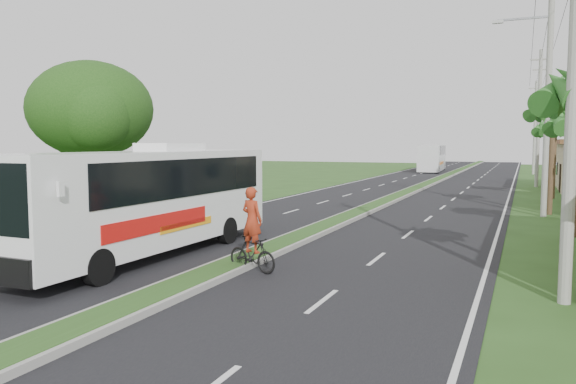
% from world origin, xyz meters
% --- Properties ---
extents(ground, '(180.00, 180.00, 0.00)m').
position_xyz_m(ground, '(0.00, 0.00, 0.00)').
color(ground, '#294A1B').
rests_on(ground, ground).
extents(road_asphalt, '(14.00, 160.00, 0.02)m').
position_xyz_m(road_asphalt, '(0.00, 20.00, 0.01)').
color(road_asphalt, black).
rests_on(road_asphalt, ground).
extents(median_strip, '(1.20, 160.00, 0.18)m').
position_xyz_m(median_strip, '(0.00, 20.00, 0.10)').
color(median_strip, gray).
rests_on(median_strip, ground).
extents(lane_edge_left, '(0.12, 160.00, 0.01)m').
position_xyz_m(lane_edge_left, '(-6.70, 20.00, 0.00)').
color(lane_edge_left, silver).
rests_on(lane_edge_left, ground).
extents(lane_edge_right, '(0.12, 160.00, 0.01)m').
position_xyz_m(lane_edge_right, '(6.70, 20.00, 0.00)').
color(lane_edge_right, silver).
rests_on(lane_edge_right, ground).
extents(palm_verge_c, '(2.40, 2.40, 5.85)m').
position_xyz_m(palm_verge_c, '(8.80, 19.00, 5.12)').
color(palm_verge_c, '#473321').
rests_on(palm_verge_c, ground).
extents(palm_verge_d, '(2.40, 2.40, 5.25)m').
position_xyz_m(palm_verge_d, '(9.30, 28.00, 4.55)').
color(palm_verge_d, '#473321').
rests_on(palm_verge_d, ground).
extents(shade_tree, '(6.30, 6.00, 7.54)m').
position_xyz_m(shade_tree, '(-12.11, 10.02, 5.03)').
color(shade_tree, '#473321').
rests_on(shade_tree, ground).
extents(utility_pole_a, '(1.60, 0.28, 11.00)m').
position_xyz_m(utility_pole_a, '(8.50, 2.00, 5.67)').
color(utility_pole_a, gray).
rests_on(utility_pole_a, ground).
extents(utility_pole_b, '(3.20, 0.28, 12.00)m').
position_xyz_m(utility_pole_b, '(8.47, 18.00, 6.26)').
color(utility_pole_b, gray).
rests_on(utility_pole_b, ground).
extents(utility_pole_c, '(1.60, 0.28, 11.00)m').
position_xyz_m(utility_pole_c, '(8.50, 38.00, 5.67)').
color(utility_pole_c, gray).
rests_on(utility_pole_c, ground).
extents(utility_pole_d, '(1.60, 0.28, 10.50)m').
position_xyz_m(utility_pole_d, '(8.50, 58.00, 5.42)').
color(utility_pole_d, gray).
rests_on(utility_pole_d, ground).
extents(coach_bus_main, '(2.49, 11.05, 3.56)m').
position_xyz_m(coach_bus_main, '(-3.11, 2.71, 1.96)').
color(coach_bus_main, white).
rests_on(coach_bus_main, ground).
extents(coach_bus_far, '(3.12, 11.48, 3.31)m').
position_xyz_m(coach_bus_far, '(-3.16, 60.46, 1.88)').
color(coach_bus_far, silver).
rests_on(coach_bus_far, ground).
extents(motorcyclist, '(1.72, 0.89, 2.37)m').
position_xyz_m(motorcyclist, '(0.75, 2.00, 0.89)').
color(motorcyclist, black).
rests_on(motorcyclist, ground).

